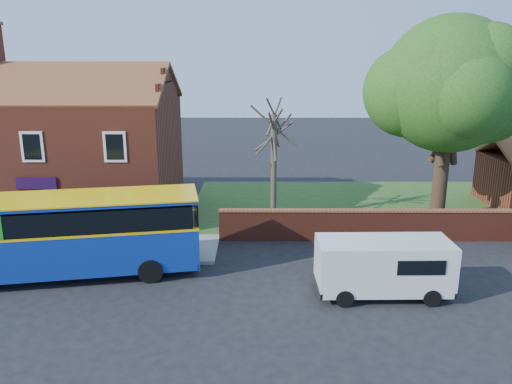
{
  "coord_description": "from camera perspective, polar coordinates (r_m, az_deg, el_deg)",
  "views": [
    {
      "loc": [
        3.92,
        -16.28,
        8.73
      ],
      "look_at": [
        3.83,
        5.0,
        3.02
      ],
      "focal_mm": 35.0,
      "sensor_mm": 36.0,
      "label": 1
    }
  ],
  "objects": [
    {
      "name": "ground",
      "position": [
        18.89,
        -12.06,
        -12.86
      ],
      "size": [
        120.0,
        120.0,
        0.0
      ],
      "primitive_type": "plane",
      "color": "black",
      "rests_on": "ground"
    },
    {
      "name": "pavement",
      "position": [
        26.07,
        -24.66,
        -5.83
      ],
      "size": [
        18.0,
        3.5,
        0.12
      ],
      "primitive_type": "cube",
      "color": "gray",
      "rests_on": "ground"
    },
    {
      "name": "kerb",
      "position": [
        24.61,
        -26.34,
        -7.22
      ],
      "size": [
        18.0,
        0.15,
        0.14
      ],
      "primitive_type": "cube",
      "color": "slate",
      "rests_on": "ground"
    },
    {
      "name": "grass_strip",
      "position": [
        31.87,
        16.8,
        -1.49
      ],
      "size": [
        26.0,
        12.0,
        0.04
      ],
      "primitive_type": "cube",
      "color": "#426B28",
      "rests_on": "ground"
    },
    {
      "name": "shop_building",
      "position": [
        30.33,
        -20.96,
        3.93
      ],
      "size": [
        12.3,
        8.13,
        10.5
      ],
      "color": "brown",
      "rests_on": "ground"
    },
    {
      "name": "boundary_wall",
      "position": [
        26.22,
        20.54,
        -3.54
      ],
      "size": [
        22.0,
        0.38,
        1.6
      ],
      "color": "maroon",
      "rests_on": "ground"
    },
    {
      "name": "bus",
      "position": [
        21.88,
        -22.29,
        -4.33
      ],
      "size": [
        11.34,
        4.72,
        3.35
      ],
      "rotation": [
        0.0,
        0.0,
        0.18
      ],
      "color": "#0D3197",
      "rests_on": "ground"
    },
    {
      "name": "van_near",
      "position": [
        19.53,
        14.38,
        -8.09
      ],
      "size": [
        5.0,
        2.15,
        2.18
      ],
      "rotation": [
        0.0,
        0.0,
        0.02
      ],
      "color": "silver",
      "rests_on": "ground"
    },
    {
      "name": "large_tree",
      "position": [
        28.67,
        21.23,
        10.94
      ],
      "size": [
        8.99,
        7.12,
        10.97
      ],
      "color": "black",
      "rests_on": "ground"
    },
    {
      "name": "bare_tree",
      "position": [
        27.06,
        2.04,
        3.4
      ],
      "size": [
        2.4,
        2.86,
        6.4
      ],
      "color": "#4C4238",
      "rests_on": "ground"
    }
  ]
}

